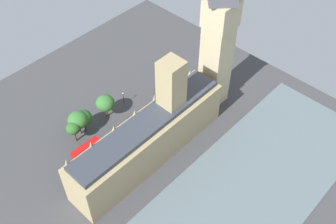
{
  "coord_description": "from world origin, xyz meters",
  "views": [
    {
      "loc": [
        -63.19,
        55.96,
        109.45
      ],
      "look_at": [
        1.0,
        -12.32,
        9.41
      ],
      "focal_mm": 43.23,
      "sensor_mm": 36.0,
      "label": 1
    }
  ],
  "objects": [
    {
      "name": "ground_plane",
      "position": [
        0.0,
        0.0,
        0.0
      ],
      "size": [
        135.72,
        135.72,
        0.0
      ],
      "primitive_type": "plane",
      "color": "#424244"
    },
    {
      "name": "clock_tower",
      "position": [
        -0.39,
        -35.21,
        31.92
      ],
      "size": [
        9.61,
        9.61,
        61.64
      ],
      "color": "#CCBA8E",
      "rests_on": "ground"
    },
    {
      "name": "car_blue_opposite_hall",
      "position": [
        13.51,
        -6.13,
        0.89
      ],
      "size": [
        2.19,
        4.45,
        1.74
      ],
      "rotation": [
        0.0,
        0.0,
        3.06
      ],
      "color": "navy",
      "rests_on": "ground"
    },
    {
      "name": "plane_tree_kerbside",
      "position": [
        21.82,
        -1.87,
        6.93
      ],
      "size": [
        6.77,
        6.77,
        9.83
      ],
      "color": "brown",
      "rests_on": "ground"
    },
    {
      "name": "street_lamp_slot_10",
      "position": [
        21.96,
        -10.38,
        4.17
      ],
      "size": [
        0.56,
        0.56,
        5.92
      ],
      "color": "black",
      "rests_on": "ground"
    },
    {
      "name": "plane_tree_near_tower",
      "position": [
        20.91,
        13.08,
        6.57
      ],
      "size": [
        4.83,
        4.83,
        8.69
      ],
      "color": "brown",
      "rests_on": "ground"
    },
    {
      "name": "pedestrian_far_end",
      "position": [
        6.59,
        14.95,
        0.7
      ],
      "size": [
        0.64,
        0.57,
        1.55
      ],
      "rotation": [
        0.0,
        0.0,
        5.11
      ],
      "color": "#336B60",
      "rests_on": "ground"
    },
    {
      "name": "pedestrian_corner",
      "position": [
        6.3,
        -19.32,
        0.71
      ],
      "size": [
        0.62,
        0.53,
        1.57
      ],
      "rotation": [
        0.0,
        0.0,
        4.48
      ],
      "color": "#336B60",
      "rests_on": "ground"
    },
    {
      "name": "plane_tree_midblock",
      "position": [
        22.67,
        7.59,
        6.0
      ],
      "size": [
        6.29,
        6.29,
        8.7
      ],
      "color": "brown",
      "rests_on": "ground"
    },
    {
      "name": "double_decker_bus_by_river_gate",
      "position": [
        13.37,
        14.33,
        2.63
      ],
      "size": [
        2.89,
        10.57,
        4.75
      ],
      "rotation": [
        0.0,
        0.0,
        -0.03
      ],
      "color": "red",
      "rests_on": "ground"
    },
    {
      "name": "plane_tree_trailing",
      "position": [
        22.47,
        9.77,
        6.91
      ],
      "size": [
        6.99,
        6.99,
        9.9
      ],
      "color": "brown",
      "rests_on": "ground"
    },
    {
      "name": "parliament_building",
      "position": [
        -1.99,
        -1.25,
        9.46
      ],
      "size": [
        12.49,
        58.81,
        34.04
      ],
      "color": "tan",
      "rests_on": "ground"
    },
    {
      "name": "river_thames",
      "position": [
        -33.94,
        0.0,
        0.12
      ],
      "size": [
        37.84,
        122.15,
        0.25
      ],
      "primitive_type": "cube",
      "color": "slate",
      "rests_on": "ground"
    },
    {
      "name": "pedestrian_under_trees",
      "position": [
        7.12,
        22.93,
        0.69
      ],
      "size": [
        0.62,
        0.64,
        1.53
      ],
      "rotation": [
        0.0,
        0.0,
        3.84
      ],
      "color": "#336B60",
      "rests_on": "ground"
    },
    {
      "name": "car_white_leading",
      "position": [
        12.51,
        -13.43,
        0.89
      ],
      "size": [
        2.2,
        4.16,
        1.74
      ],
      "rotation": [
        0.0,
        0.0,
        3.05
      ],
      "color": "silver",
      "rests_on": "ground"
    }
  ]
}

